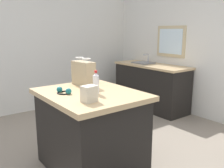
# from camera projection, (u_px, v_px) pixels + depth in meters

# --- Properties ---
(left_wall) EXTENTS (0.10, 5.10, 2.52)m
(left_wall) POSITION_uv_depth(u_px,v_px,m) (18.00, 47.00, 4.57)
(left_wall) COLOR silver
(left_wall) RESTS_ON ground
(kitchen_island) EXTENTS (1.15, 0.95, 0.90)m
(kitchen_island) POSITION_uv_depth(u_px,v_px,m) (91.00, 130.00, 2.78)
(kitchen_island) COLOR black
(kitchen_island) RESTS_ON ground
(sink_counter) EXTENTS (1.60, 0.62, 1.08)m
(sink_counter) POSITION_uv_depth(u_px,v_px,m) (151.00, 86.00, 5.00)
(sink_counter) COLOR black
(sink_counter) RESTS_ON ground
(shopping_bag) EXTENTS (0.33, 0.16, 0.34)m
(shopping_bag) POSITION_uv_depth(u_px,v_px,m) (83.00, 73.00, 2.99)
(shopping_bag) COLOR tan
(shopping_bag) RESTS_ON kitchen_island
(small_box) EXTENTS (0.12, 0.15, 0.15)m
(small_box) POSITION_uv_depth(u_px,v_px,m) (89.00, 94.00, 2.30)
(small_box) COLOR beige
(small_box) RESTS_ON kitchen_island
(bottle) EXTENTS (0.06, 0.06, 0.25)m
(bottle) POSITION_uv_depth(u_px,v_px,m) (96.00, 83.00, 2.59)
(bottle) COLOR white
(bottle) RESTS_ON kitchen_island
(ear_defenders) EXTENTS (0.19, 0.19, 0.06)m
(ear_defenders) POSITION_uv_depth(u_px,v_px,m) (64.00, 91.00, 2.63)
(ear_defenders) COLOR black
(ear_defenders) RESTS_ON kitchen_island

